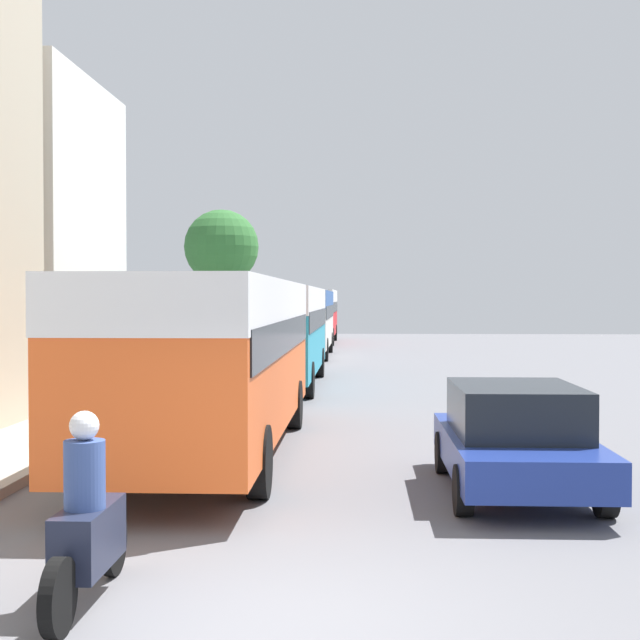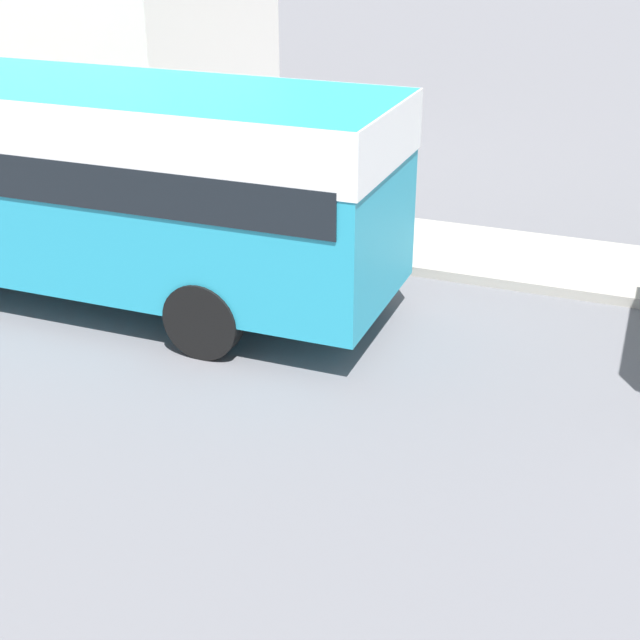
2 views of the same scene
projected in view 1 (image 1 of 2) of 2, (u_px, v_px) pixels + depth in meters
name	position (u px, v px, depth m)	size (l,w,h in m)	color
ground_plane	(262.00, 621.00, 7.47)	(120.00, 120.00, 0.00)	slate
bus_lead	(214.00, 342.00, 15.27)	(2.59, 10.49, 3.02)	#EA5B23
bus_following	(278.00, 322.00, 27.27)	(2.57, 10.52, 3.03)	teal
bus_third_in_line	(302.00, 314.00, 41.19)	(2.62, 9.85, 3.04)	silver
bus_rear	(314.00, 309.00, 53.57)	(2.56, 9.91, 3.19)	red
motorcycle_behind_lead	(87.00, 528.00, 7.86)	(0.38, 2.24, 1.73)	#1E2338
car_crossing	(515.00, 437.00, 12.39)	(1.97, 4.37, 1.51)	navy
pedestrian_near_curb	(133.00, 374.00, 20.49)	(0.40, 0.40, 1.59)	#232838
pedestrian_walking_away	(260.00, 326.00, 55.79)	(0.35, 0.35, 1.60)	#232838
street_tree	(222.00, 248.00, 38.56)	(3.23, 3.23, 6.40)	brown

